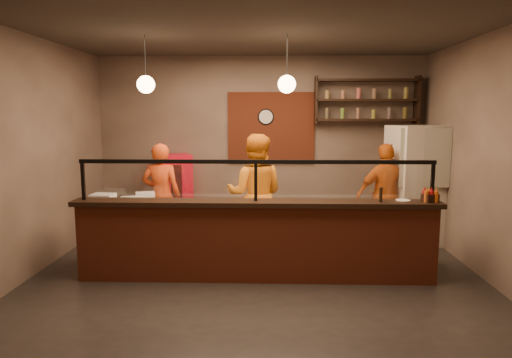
{
  "coord_description": "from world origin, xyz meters",
  "views": [
    {
      "loc": [
        0.18,
        -6.02,
        2.17
      ],
      "look_at": [
        -0.02,
        0.3,
        1.25
      ],
      "focal_mm": 32.0,
      "sensor_mm": 36.0,
      "label": 1
    }
  ],
  "objects_px": {
    "cook_mid": "(255,194)",
    "pizza_dough": "(281,206)",
    "cook_right": "(386,196)",
    "wall_clock": "(266,117)",
    "condiment_caddy": "(430,198)",
    "pepper_mill": "(381,195)",
    "red_cooler": "(174,193)",
    "cook_left": "(161,196)",
    "fridge": "(416,185)"
  },
  "relations": [
    {
      "from": "cook_mid",
      "to": "pizza_dough",
      "type": "distance_m",
      "value": 0.84
    },
    {
      "from": "cook_right",
      "to": "wall_clock",
      "type": "bearing_deg",
      "value": -41.37
    },
    {
      "from": "cook_mid",
      "to": "condiment_caddy",
      "type": "bearing_deg",
      "value": 158.48
    },
    {
      "from": "cook_right",
      "to": "condiment_caddy",
      "type": "distance_m",
      "value": 1.6
    },
    {
      "from": "wall_clock",
      "to": "cook_mid",
      "type": "relative_size",
      "value": 0.16
    },
    {
      "from": "pepper_mill",
      "to": "condiment_caddy",
      "type": "bearing_deg",
      "value": 4.06
    },
    {
      "from": "cook_mid",
      "to": "red_cooler",
      "type": "relative_size",
      "value": 1.3
    },
    {
      "from": "condiment_caddy",
      "to": "red_cooler",
      "type": "bearing_deg",
      "value": 147.06
    },
    {
      "from": "cook_mid",
      "to": "cook_right",
      "type": "xyz_separation_m",
      "value": [
        2.1,
        0.38,
        -0.08
      ]
    },
    {
      "from": "red_cooler",
      "to": "condiment_caddy",
      "type": "distance_m",
      "value": 4.52
    },
    {
      "from": "cook_left",
      "to": "red_cooler",
      "type": "height_order",
      "value": "cook_left"
    },
    {
      "from": "pizza_dough",
      "to": "pepper_mill",
      "type": "xyz_separation_m",
      "value": [
        1.24,
        -0.48,
        0.25
      ]
    },
    {
      "from": "pizza_dough",
      "to": "condiment_caddy",
      "type": "bearing_deg",
      "value": -13.18
    },
    {
      "from": "cook_left",
      "to": "condiment_caddy",
      "type": "relative_size",
      "value": 9.47
    },
    {
      "from": "cook_right",
      "to": "cook_mid",
      "type": "bearing_deg",
      "value": 0.37
    },
    {
      "from": "cook_mid",
      "to": "condiment_caddy",
      "type": "distance_m",
      "value": 2.55
    },
    {
      "from": "wall_clock",
      "to": "pizza_dough",
      "type": "bearing_deg",
      "value": -84.38
    },
    {
      "from": "wall_clock",
      "to": "fridge",
      "type": "xyz_separation_m",
      "value": [
        2.5,
        -0.94,
        -1.12
      ]
    },
    {
      "from": "red_cooler",
      "to": "cook_left",
      "type": "bearing_deg",
      "value": -111.45
    },
    {
      "from": "cook_right",
      "to": "pizza_dough",
      "type": "height_order",
      "value": "cook_right"
    },
    {
      "from": "wall_clock",
      "to": "red_cooler",
      "type": "xyz_separation_m",
      "value": [
        -1.68,
        -0.31,
        -1.39
      ]
    },
    {
      "from": "fridge",
      "to": "pizza_dough",
      "type": "distance_m",
      "value": 2.66
    },
    {
      "from": "cook_right",
      "to": "cook_left",
      "type": "bearing_deg",
      "value": -7.98
    },
    {
      "from": "pizza_dough",
      "to": "condiment_caddy",
      "type": "height_order",
      "value": "condiment_caddy"
    },
    {
      "from": "cook_left",
      "to": "fridge",
      "type": "bearing_deg",
      "value": -172.5
    },
    {
      "from": "wall_clock",
      "to": "pepper_mill",
      "type": "bearing_deg",
      "value": -62.33
    },
    {
      "from": "cook_left",
      "to": "cook_mid",
      "type": "distance_m",
      "value": 1.54
    },
    {
      "from": "wall_clock",
      "to": "cook_right",
      "type": "bearing_deg",
      "value": -31.41
    },
    {
      "from": "fridge",
      "to": "red_cooler",
      "type": "height_order",
      "value": "fridge"
    },
    {
      "from": "pizza_dough",
      "to": "pepper_mill",
      "type": "bearing_deg",
      "value": -21.24
    },
    {
      "from": "cook_left",
      "to": "red_cooler",
      "type": "relative_size",
      "value": 1.19
    },
    {
      "from": "cook_mid",
      "to": "pepper_mill",
      "type": "relative_size",
      "value": 9.9
    },
    {
      "from": "wall_clock",
      "to": "red_cooler",
      "type": "height_order",
      "value": "wall_clock"
    },
    {
      "from": "cook_left",
      "to": "red_cooler",
      "type": "distance_m",
      "value": 1.01
    },
    {
      "from": "cook_mid",
      "to": "cook_right",
      "type": "bearing_deg",
      "value": -163.31
    },
    {
      "from": "condiment_caddy",
      "to": "cook_right",
      "type": "bearing_deg",
      "value": 95.46
    },
    {
      "from": "cook_right",
      "to": "pepper_mill",
      "type": "relative_size",
      "value": 9.01
    },
    {
      "from": "condiment_caddy",
      "to": "pepper_mill",
      "type": "bearing_deg",
      "value": -175.94
    },
    {
      "from": "cook_left",
      "to": "cook_mid",
      "type": "xyz_separation_m",
      "value": [
        1.52,
        -0.26,
        0.08
      ]
    },
    {
      "from": "cook_left",
      "to": "cook_right",
      "type": "bearing_deg",
      "value": -175.72
    },
    {
      "from": "condiment_caddy",
      "to": "pepper_mill",
      "type": "distance_m",
      "value": 0.63
    },
    {
      "from": "cook_left",
      "to": "condiment_caddy",
      "type": "height_order",
      "value": "cook_left"
    },
    {
      "from": "pizza_dough",
      "to": "cook_right",
      "type": "bearing_deg",
      "value": 33.32
    },
    {
      "from": "cook_right",
      "to": "red_cooler",
      "type": "distance_m",
      "value": 3.74
    },
    {
      "from": "red_cooler",
      "to": "condiment_caddy",
      "type": "xyz_separation_m",
      "value": [
        3.78,
        -2.45,
        0.4
      ]
    },
    {
      "from": "cook_right",
      "to": "condiment_caddy",
      "type": "bearing_deg",
      "value": 85.5
    },
    {
      "from": "fridge",
      "to": "red_cooler",
      "type": "distance_m",
      "value": 4.24
    },
    {
      "from": "cook_right",
      "to": "fridge",
      "type": "bearing_deg",
      "value": -165.17
    },
    {
      "from": "pizza_dough",
      "to": "cook_mid",
      "type": "bearing_deg",
      "value": 116.5
    },
    {
      "from": "wall_clock",
      "to": "red_cooler",
      "type": "bearing_deg",
      "value": -169.56
    }
  ]
}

